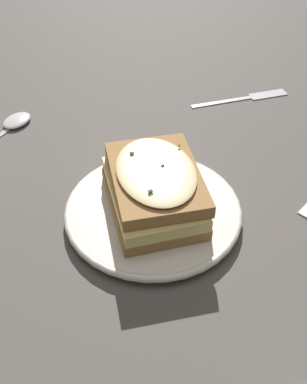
# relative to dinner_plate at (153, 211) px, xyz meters

# --- Properties ---
(ground_plane) EXTENTS (2.40, 2.40, 0.00)m
(ground_plane) POSITION_rel_dinner_plate_xyz_m (-0.03, 0.00, -0.01)
(ground_plane) COLOR #514C47
(dinner_plate) EXTENTS (0.24, 0.24, 0.02)m
(dinner_plate) POSITION_rel_dinner_plate_xyz_m (0.00, 0.00, 0.00)
(dinner_plate) COLOR silver
(dinner_plate) RESTS_ON ground_plane
(sandwich) EXTENTS (0.20, 0.18, 0.06)m
(sandwich) POSITION_rel_dinner_plate_xyz_m (0.00, -0.00, 0.04)
(sandwich) COLOR #A37542
(sandwich) RESTS_ON dinner_plate
(fork) EXTENTS (0.14, 0.15, 0.00)m
(fork) POSITION_rel_dinner_plate_xyz_m (0.36, -0.03, -0.01)
(fork) COLOR silver
(fork) RESTS_ON ground_plane
(spoon) EXTENTS (0.16, 0.04, 0.01)m
(spoon) POSITION_rel_dinner_plate_xyz_m (0.09, 0.31, -0.01)
(spoon) COLOR silver
(spoon) RESTS_ON ground_plane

